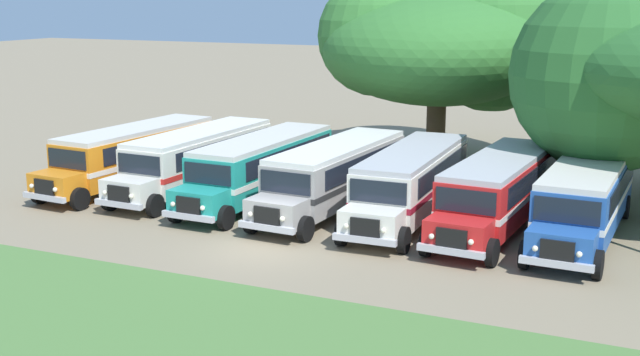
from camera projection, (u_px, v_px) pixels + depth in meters
The scene contains 10 objects.
ground_plane at pixel (260, 250), 29.83m from camera, with size 220.00×220.00×0.00m, color #84755B.
foreground_grass_strip at pixel (132, 325), 23.03m from camera, with size 80.00×8.40×0.01m, color #4C7538.
parked_bus_slot_0 at pixel (133, 153), 39.68m from camera, with size 3.36×10.94×2.82m.
parked_bus_slot_1 at pixel (197, 157), 38.63m from camera, with size 2.99×10.88×2.82m.
parked_bus_slot_2 at pixel (261, 165), 36.80m from camera, with size 2.91×10.87×2.82m.
parked_bus_slot_3 at pixel (335, 173), 35.23m from camera, with size 3.19×10.91×2.82m.
parked_bus_slot_4 at pixel (411, 180), 33.92m from camera, with size 2.95×10.87×2.82m.
parked_bus_slot_5 at pixel (499, 189), 32.41m from camera, with size 3.25×10.92×2.82m.
parked_bus_slot_6 at pixel (585, 196), 31.20m from camera, with size 2.96×10.88×2.82m.
broad_shade_tree at pixel (445, 42), 44.87m from camera, with size 13.13×13.50×10.85m.
Camera 1 is at (13.75, -25.05, 9.21)m, focal length 45.55 mm.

